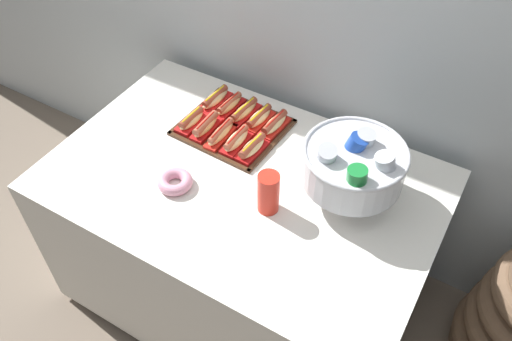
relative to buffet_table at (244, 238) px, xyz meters
name	(u,v)px	position (x,y,z in m)	size (l,w,h in m)	color
ground_plane	(246,290)	(0.00, 0.00, -0.42)	(10.00, 10.00, 0.00)	#7A6B5B
buffet_table	(244,238)	(0.00, 0.00, 0.00)	(1.47, 0.96, 0.79)	white
serving_tray	(233,128)	(-0.18, 0.22, 0.38)	(0.42, 0.38, 0.01)	#472B19
hot_dog_0	(191,120)	(-0.34, 0.15, 0.41)	(0.07, 0.15, 0.06)	red
hot_dog_1	(206,126)	(-0.26, 0.14, 0.41)	(0.06, 0.16, 0.06)	#B21414
hot_dog_2	(221,134)	(-0.19, 0.14, 0.41)	(0.06, 0.18, 0.06)	red
hot_dog_3	(236,140)	(-0.11, 0.14, 0.41)	(0.07, 0.16, 0.06)	#B21414
hot_dog_4	(252,148)	(-0.04, 0.13, 0.41)	(0.08, 0.16, 0.06)	#B21414
hot_dog_5	(215,99)	(-0.33, 0.31, 0.41)	(0.08, 0.18, 0.06)	red
hot_dog_6	(229,105)	(-0.25, 0.31, 0.41)	(0.07, 0.17, 0.06)	#B21414
hot_dog_7	(244,112)	(-0.18, 0.30, 0.41)	(0.08, 0.18, 0.06)	red
hot_dog_8	(259,118)	(-0.10, 0.30, 0.41)	(0.08, 0.16, 0.06)	red
hot_dog_9	(274,124)	(-0.03, 0.30, 0.41)	(0.08, 0.17, 0.06)	red
punch_bowl	(354,165)	(0.38, 0.12, 0.54)	(0.36, 0.36, 0.28)	silver
cup_stack	(268,193)	(0.15, -0.08, 0.46)	(0.08, 0.08, 0.17)	red
donut	(175,182)	(-0.20, -0.16, 0.40)	(0.13, 0.13, 0.04)	pink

